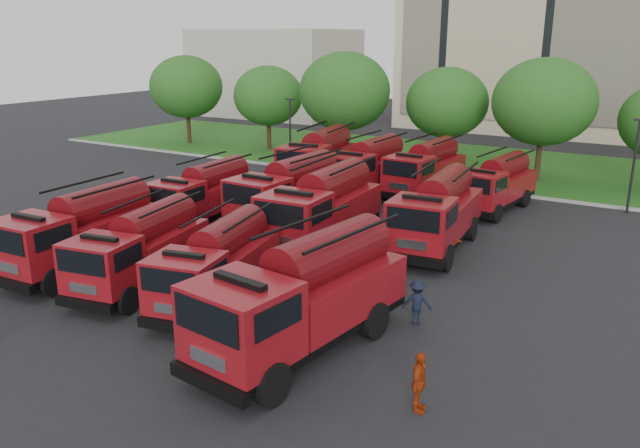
# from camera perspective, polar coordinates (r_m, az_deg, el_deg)

# --- Properties ---
(ground) EXTENTS (140.00, 140.00, 0.00)m
(ground) POSITION_cam_1_polar(r_m,az_deg,el_deg) (25.97, -5.30, -4.14)
(ground) COLOR black
(ground) RESTS_ON ground
(lawn) EXTENTS (70.00, 16.00, 0.12)m
(lawn) POSITION_cam_1_polar(r_m,az_deg,el_deg) (48.60, 13.13, 5.46)
(lawn) COLOR #174813
(lawn) RESTS_ON ground
(curb) EXTENTS (70.00, 0.30, 0.14)m
(curb) POSITION_cam_1_polar(r_m,az_deg,el_deg) (41.11, 9.57, 3.67)
(curb) COLOR gray
(curb) RESTS_ON ground
(apartment_building) EXTENTS (30.00, 14.18, 25.00)m
(apartment_building) POSITION_cam_1_polar(r_m,az_deg,el_deg) (68.63, 21.62, 18.41)
(apartment_building) COLOR beige
(apartment_building) RESTS_ON ground
(side_building) EXTENTS (18.00, 12.00, 10.00)m
(side_building) POSITION_cam_1_polar(r_m,az_deg,el_deg) (77.62, -4.16, 13.62)
(side_building) COLOR #ABA797
(side_building) RESTS_ON ground
(tree_0) EXTENTS (6.30, 6.30, 7.70)m
(tree_0) POSITION_cam_1_polar(r_m,az_deg,el_deg) (56.73, -12.13, 12.16)
(tree_0) COLOR #382314
(tree_0) RESTS_ON ground
(tree_1) EXTENTS (5.71, 5.71, 6.98)m
(tree_1) POSITION_cam_1_polar(r_m,az_deg,el_deg) (52.49, -4.77, 11.61)
(tree_1) COLOR #382314
(tree_1) RESTS_ON ground
(tree_2) EXTENTS (6.72, 6.72, 8.22)m
(tree_2) POSITION_cam_1_polar(r_m,az_deg,el_deg) (46.89, 2.26, 12.03)
(tree_2) COLOR #382314
(tree_2) RESTS_ON ground
(tree_3) EXTENTS (5.88, 5.88, 7.19)m
(tree_3) POSITION_cam_1_polar(r_m,az_deg,el_deg) (46.37, 11.53, 10.82)
(tree_3) COLOR #382314
(tree_3) RESTS_ON ground
(tree_4) EXTENTS (6.55, 6.55, 8.01)m
(tree_4) POSITION_cam_1_polar(r_m,az_deg,el_deg) (43.01, 19.81, 10.46)
(tree_4) COLOR #382314
(tree_4) RESTS_ON ground
(lamp_post_0) EXTENTS (0.60, 0.25, 5.11)m
(lamp_post_0) POSITION_cam_1_polar(r_m,az_deg,el_deg) (44.54, -2.75, 8.58)
(lamp_post_0) COLOR black
(lamp_post_0) RESTS_ON ground
(lamp_post_1) EXTENTS (0.60, 0.25, 5.11)m
(lamp_post_1) POSITION_cam_1_polar(r_m,az_deg,el_deg) (37.30, 26.80, 5.19)
(lamp_post_1) COLOR black
(lamp_post_1) RESTS_ON ground
(fire_truck_0) EXTENTS (2.96, 7.34, 3.28)m
(fire_truck_0) POSITION_cam_1_polar(r_m,az_deg,el_deg) (27.16, -20.85, -0.57)
(fire_truck_0) COLOR black
(fire_truck_0) RESTS_ON ground
(fire_truck_1) EXTENTS (3.43, 6.91, 3.01)m
(fire_truck_1) POSITION_cam_1_polar(r_m,az_deg,el_deg) (24.67, -16.07, -2.15)
(fire_truck_1) COLOR black
(fire_truck_1) RESTS_ON ground
(fire_truck_2) EXTENTS (3.55, 6.83, 2.96)m
(fire_truck_2) POSITION_cam_1_polar(r_m,az_deg,el_deg) (22.49, -9.37, -3.61)
(fire_truck_2) COLOR black
(fire_truck_2) RESTS_ON ground
(fire_truck_3) EXTENTS (3.67, 8.13, 3.57)m
(fire_truck_3) POSITION_cam_1_polar(r_m,az_deg,el_deg) (18.81, -1.50, -6.54)
(fire_truck_3) COLOR black
(fire_truck_3) RESTS_ON ground
(fire_truck_4) EXTENTS (2.81, 6.87, 3.07)m
(fire_truck_4) POSITION_cam_1_polar(r_m,az_deg,el_deg) (32.41, -10.50, 2.76)
(fire_truck_4) COLOR black
(fire_truck_4) RESTS_ON ground
(fire_truck_5) EXTENTS (2.98, 7.60, 3.42)m
(fire_truck_5) POSITION_cam_1_polar(r_m,az_deg,el_deg) (31.45, -2.85, 2.93)
(fire_truck_5) COLOR black
(fire_truck_5) RESTS_ON ground
(fire_truck_6) EXTENTS (3.19, 7.90, 3.53)m
(fire_truck_6) POSITION_cam_1_polar(r_m,az_deg,el_deg) (28.29, 0.23, 1.49)
(fire_truck_6) COLOR black
(fire_truck_6) RESTS_ON ground
(fire_truck_7) EXTENTS (3.22, 7.58, 3.36)m
(fire_truck_7) POSITION_cam_1_polar(r_m,az_deg,el_deg) (28.39, 10.67, 1.07)
(fire_truck_7) COLOR black
(fire_truck_7) RESTS_ON ground
(fire_truck_8) EXTENTS (3.98, 8.27, 3.61)m
(fire_truck_8) POSITION_cam_1_polar(r_m,az_deg,el_deg) (39.52, -0.02, 5.96)
(fire_truck_8) COLOR black
(fire_truck_8) RESTS_ON ground
(fire_truck_9) EXTENTS (2.79, 7.34, 3.32)m
(fire_truck_9) POSITION_cam_1_polar(r_m,az_deg,el_deg) (37.92, 4.46, 5.22)
(fire_truck_9) COLOR black
(fire_truck_9) RESTS_ON ground
(fire_truck_10) EXTENTS (2.89, 7.20, 3.22)m
(fire_truck_10) POSITION_cam_1_polar(r_m,az_deg,el_deg) (38.10, 9.63, 5.02)
(fire_truck_10) COLOR black
(fire_truck_10) RESTS_ON ground
(fire_truck_11) EXTENTS (3.03, 6.72, 2.95)m
(fire_truck_11) POSITION_cam_1_polar(r_m,az_deg,el_deg) (35.58, 15.87, 3.56)
(fire_truck_11) COLOR black
(fire_truck_11) RESTS_ON ground
(firefighter_0) EXTENTS (0.80, 0.68, 1.87)m
(firefighter_0) POSITION_cam_1_polar(r_m,az_deg,el_deg) (19.11, -11.76, -12.53)
(firefighter_0) COLOR #972C0B
(firefighter_0) RESTS_ON ground
(firefighter_2) EXTENTS (0.68, 1.03, 1.64)m
(firefighter_2) POSITION_cam_1_polar(r_m,az_deg,el_deg) (16.94, 8.91, -16.51)
(firefighter_2) COLOR #972C0B
(firefighter_2) RESTS_ON ground
(firefighter_3) EXTENTS (1.12, 0.85, 1.55)m
(firefighter_3) POSITION_cam_1_polar(r_m,az_deg,el_deg) (21.43, 8.77, -8.97)
(firefighter_3) COLOR black
(firefighter_3) RESTS_ON ground
(firefighter_4) EXTENTS (1.09, 0.94, 1.89)m
(firefighter_4) POSITION_cam_1_polar(r_m,az_deg,el_deg) (27.36, -8.66, -3.15)
(firefighter_4) COLOR black
(firefighter_4) RESTS_ON ground
(firefighter_5) EXTENTS (1.54, 0.96, 1.54)m
(firefighter_5) POSITION_cam_1_polar(r_m,az_deg,el_deg) (27.51, 11.27, -3.18)
(firefighter_5) COLOR #972C0B
(firefighter_5) RESTS_ON ground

